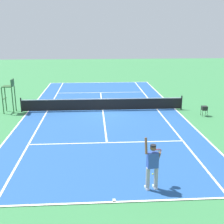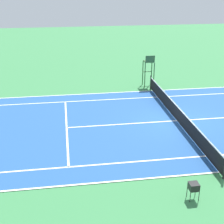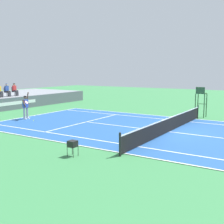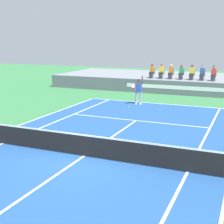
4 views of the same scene
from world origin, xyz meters
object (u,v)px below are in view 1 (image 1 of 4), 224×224
(tennis_player, at_px, (152,165))
(umpire_chair, at_px, (9,91))
(tennis_ball, at_px, (153,174))
(ball_hopper, at_px, (204,108))

(tennis_player, relative_size, umpire_chair, 0.85)
(tennis_ball, relative_size, umpire_chair, 0.03)
(tennis_ball, distance_m, umpire_chair, 13.17)
(tennis_player, xyz_separation_m, ball_hopper, (-5.56, -9.33, -0.42))
(umpire_chair, xyz_separation_m, ball_hopper, (-13.72, 1.79, -0.98))
(ball_hopper, bearing_deg, tennis_ball, 57.22)
(tennis_player, relative_size, tennis_ball, 30.63)
(tennis_ball, height_order, ball_hopper, ball_hopper)
(tennis_ball, bearing_deg, umpire_chair, -49.83)
(umpire_chair, bearing_deg, tennis_ball, 130.17)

